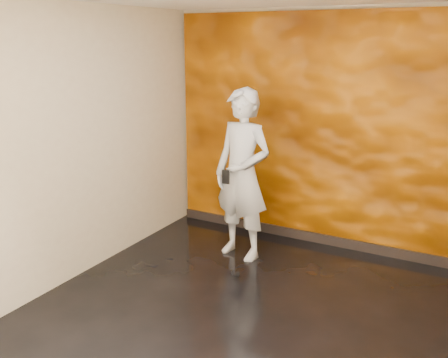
% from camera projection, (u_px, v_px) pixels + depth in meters
% --- Properties ---
extents(room, '(4.02, 4.02, 2.81)m').
position_uv_depth(room, '(256.00, 168.00, 4.20)').
color(room, black).
rests_on(room, ground).
extents(feature_wall, '(3.90, 0.06, 2.75)m').
position_uv_depth(feature_wall, '(327.00, 133.00, 5.86)').
color(feature_wall, '#C86902').
rests_on(feature_wall, ground).
extents(baseboard, '(3.90, 0.04, 0.12)m').
position_uv_depth(baseboard, '(320.00, 238.00, 6.18)').
color(baseboard, black).
rests_on(baseboard, ground).
extents(man, '(0.78, 0.58, 1.94)m').
position_uv_depth(man, '(242.00, 175.00, 5.60)').
color(man, '#9BA1AA').
rests_on(man, ground).
extents(phone, '(0.08, 0.03, 0.15)m').
position_uv_depth(phone, '(226.00, 177.00, 5.35)').
color(phone, black).
rests_on(phone, man).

